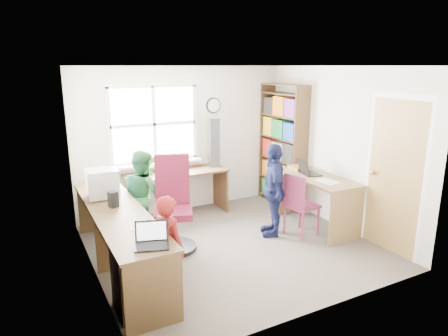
% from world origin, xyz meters
% --- Properties ---
extents(room, '(3.64, 3.44, 2.44)m').
position_xyz_m(room, '(0.01, 0.10, 1.22)').
color(room, '#473F38').
rests_on(room, ground).
extents(l_desk, '(2.38, 2.95, 0.75)m').
position_xyz_m(l_desk, '(-1.31, -0.28, 0.46)').
color(l_desk, '#4E381F').
rests_on(l_desk, ground).
extents(right_desk, '(0.67, 1.38, 0.79)m').
position_xyz_m(right_desk, '(1.46, 0.03, 0.57)').
color(right_desk, olive).
rests_on(right_desk, ground).
extents(bookshelf, '(0.30, 1.02, 2.10)m').
position_xyz_m(bookshelf, '(1.65, 1.19, 1.00)').
color(bookshelf, '#4E381F').
rests_on(bookshelf, ground).
extents(swivel_chair, '(0.75, 0.75, 1.26)m').
position_xyz_m(swivel_chair, '(-0.71, 0.36, 0.54)').
color(swivel_chair, black).
rests_on(swivel_chair, ground).
extents(wooden_chair, '(0.47, 0.47, 0.92)m').
position_xyz_m(wooden_chair, '(1.01, -0.13, 0.50)').
color(wooden_chair, '#872D4F').
rests_on(wooden_chair, ground).
extents(crt_monitor, '(0.40, 0.36, 0.37)m').
position_xyz_m(crt_monitor, '(-1.55, 0.66, 0.94)').
color(crt_monitor, '#AFB0B4').
rests_on(crt_monitor, l_desk).
extents(laptop_left, '(0.38, 0.35, 0.22)m').
position_xyz_m(laptop_left, '(-1.43, -0.99, 0.80)').
color(laptop_left, black).
rests_on(laptop_left, l_desk).
extents(laptop_right, '(0.34, 0.38, 0.23)m').
position_xyz_m(laptop_right, '(1.42, 0.21, 0.84)').
color(laptop_right, black).
rests_on(laptop_right, right_desk).
extents(speaker_a, '(0.12, 0.12, 0.20)m').
position_xyz_m(speaker_a, '(-1.51, 0.23, 0.85)').
color(speaker_a, black).
rests_on(speaker_a, l_desk).
extents(speaker_b, '(0.09, 0.09, 0.17)m').
position_xyz_m(speaker_b, '(-1.48, 0.88, 0.83)').
color(speaker_b, black).
rests_on(speaker_b, l_desk).
extents(cd_tower, '(0.19, 0.17, 0.81)m').
position_xyz_m(cd_tower, '(0.45, 1.46, 1.16)').
color(cd_tower, black).
rests_on(cd_tower, l_desk).
extents(game_box, '(0.28, 0.28, 0.05)m').
position_xyz_m(game_box, '(1.50, 0.50, 0.82)').
color(game_box, red).
rests_on(game_box, right_desk).
extents(paper_a, '(0.25, 0.32, 0.00)m').
position_xyz_m(paper_a, '(-1.40, -0.47, 0.75)').
color(paper_a, beige).
rests_on(paper_a, l_desk).
extents(paper_b, '(0.25, 0.34, 0.00)m').
position_xyz_m(paper_b, '(1.42, -0.23, 0.79)').
color(paper_b, beige).
rests_on(paper_b, right_desk).
extents(potted_plant, '(0.20, 0.18, 0.29)m').
position_xyz_m(potted_plant, '(-0.66, 1.45, 0.90)').
color(potted_plant, '#2F7731').
rests_on(potted_plant, l_desk).
extents(person_red, '(0.41, 0.49, 1.14)m').
position_xyz_m(person_red, '(-1.19, -0.78, 0.57)').
color(person_red, maroon).
rests_on(person_red, ground).
extents(person_green, '(0.63, 0.73, 1.30)m').
position_xyz_m(person_green, '(-0.98, 0.78, 0.65)').
color(person_green, '#2C6F3A').
rests_on(person_green, ground).
extents(person_navy, '(0.63, 0.86, 1.35)m').
position_xyz_m(person_navy, '(0.72, 0.09, 0.68)').
color(person_navy, '#14193F').
rests_on(person_navy, ground).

